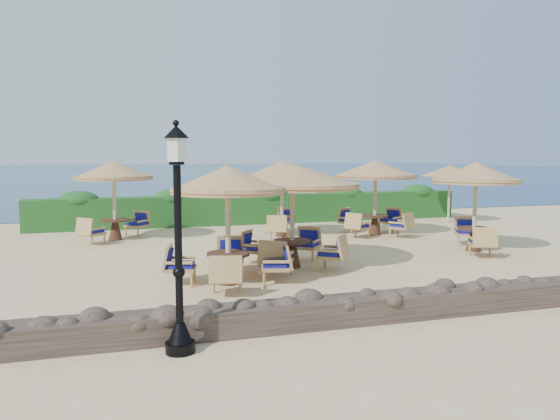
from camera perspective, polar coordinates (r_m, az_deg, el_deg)
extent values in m
plane|color=beige|center=(15.97, 4.18, -4.57)|extent=(120.00, 120.00, 0.00)
plane|color=navy|center=(84.89, -13.02, 3.87)|extent=(160.00, 160.00, 0.00)
cube|color=#164619|center=(22.69, -2.33, 0.11)|extent=(18.00, 0.90, 1.20)
cube|color=brown|center=(10.51, 16.54, -9.16)|extent=(15.00, 0.65, 0.44)
cylinder|color=black|center=(8.39, -10.37, -13.91)|extent=(0.44, 0.44, 0.16)
cone|color=black|center=(8.32, -10.40, -12.49)|extent=(0.36, 0.36, 0.30)
cylinder|color=black|center=(8.01, -10.57, -3.98)|extent=(0.11, 0.11, 2.40)
cylinder|color=silver|center=(7.90, -10.77, 6.30)|extent=(0.30, 0.30, 0.36)
cone|color=black|center=(7.90, -10.81, 8.04)|extent=(0.40, 0.40, 0.18)
cylinder|color=#C3B289|center=(24.04, 17.24, 1.38)|extent=(0.10, 0.10, 2.20)
cone|color=olive|center=(23.98, 17.32, 3.95)|extent=(2.30, 2.30, 0.45)
cylinder|color=#C3B289|center=(12.15, -5.45, -2.19)|extent=(0.12, 0.12, 2.40)
cone|color=olive|center=(12.04, -5.50, 3.38)|extent=(2.54, 2.54, 0.55)
cylinder|color=olive|center=(12.06, -5.49, 2.05)|extent=(2.49, 2.49, 0.14)
cylinder|color=#412617|center=(12.23, -5.42, -4.60)|extent=(0.96, 0.96, 0.06)
cone|color=#412617|center=(12.30, -5.41, -6.20)|extent=(0.44, 0.44, 0.64)
cylinder|color=#C3B289|center=(13.87, 1.29, -1.14)|extent=(0.12, 0.12, 2.40)
cone|color=olive|center=(13.77, 1.30, 3.73)|extent=(3.43, 3.43, 0.55)
cylinder|color=olive|center=(13.78, 1.30, 2.57)|extent=(3.36, 3.36, 0.14)
cylinder|color=#412617|center=(13.94, 1.29, -3.27)|extent=(0.96, 0.96, 0.06)
cone|color=#412617|center=(14.00, 1.28, -4.68)|extent=(0.44, 0.44, 0.64)
cylinder|color=#C3B289|center=(17.17, 19.68, -0.11)|extent=(0.12, 0.12, 2.40)
cone|color=olive|center=(17.09, 19.82, 3.82)|extent=(2.56, 2.56, 0.55)
cylinder|color=olive|center=(17.11, 19.79, 2.88)|extent=(2.51, 2.51, 0.14)
cylinder|color=#412617|center=(17.23, 19.62, -1.83)|extent=(0.96, 0.96, 0.06)
cone|color=#412617|center=(17.28, 19.58, -2.98)|extent=(0.44, 0.44, 0.64)
cylinder|color=#C3B289|center=(19.02, -16.90, 0.54)|extent=(0.12, 0.12, 2.40)
cone|color=olive|center=(18.95, -17.01, 4.09)|extent=(2.60, 2.60, 0.55)
cylinder|color=olive|center=(18.96, -16.98, 3.25)|extent=(2.54, 2.54, 0.14)
cylinder|color=#412617|center=(19.08, -16.85, -1.01)|extent=(0.96, 0.96, 0.06)
cone|color=#412617|center=(19.12, -16.82, -2.06)|extent=(0.44, 0.44, 0.64)
cylinder|color=#C3B289|center=(19.08, 0.21, 0.82)|extent=(0.12, 0.12, 2.40)
cone|color=olive|center=(19.01, 0.21, 4.36)|extent=(2.57, 2.57, 0.55)
cylinder|color=olive|center=(19.02, 0.21, 3.52)|extent=(2.52, 2.52, 0.14)
cylinder|color=#412617|center=(19.14, 0.21, -0.73)|extent=(0.96, 0.96, 0.06)
cone|color=#412617|center=(19.18, 0.21, -1.77)|extent=(0.44, 0.44, 0.64)
cylinder|color=#C3B289|center=(19.68, 9.90, 0.88)|extent=(0.12, 0.12, 2.40)
cone|color=olive|center=(19.61, 9.97, 4.32)|extent=(2.93, 2.93, 0.55)
cylinder|color=olive|center=(19.62, 9.95, 3.50)|extent=(2.87, 2.87, 0.14)
cylinder|color=#412617|center=(19.73, 9.88, -0.62)|extent=(0.96, 0.96, 0.06)
cone|color=#412617|center=(19.77, 9.86, -1.63)|extent=(0.44, 0.44, 0.64)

